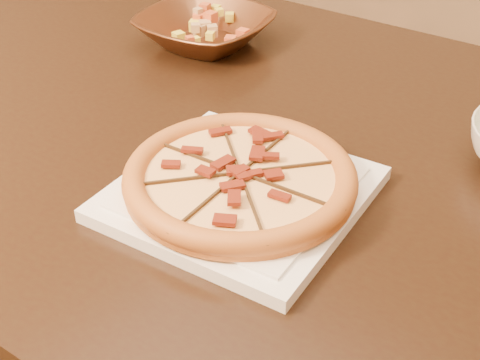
% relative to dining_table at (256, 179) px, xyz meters
% --- Properties ---
extents(dining_table, '(1.56, 1.05, 0.75)m').
position_rel_dining_table_xyz_m(dining_table, '(0.00, 0.00, 0.00)').
color(dining_table, black).
rests_on(dining_table, floor).
extents(plate, '(0.31, 0.31, 0.02)m').
position_rel_dining_table_xyz_m(plate, '(0.09, -0.16, 0.10)').
color(plate, white).
rests_on(plate, dining_table).
extents(pizza, '(0.29, 0.29, 0.03)m').
position_rel_dining_table_xyz_m(pizza, '(0.09, -0.16, 0.13)').
color(pizza, '#C86C2F').
rests_on(pizza, plate).
extents(bronze_bowl, '(0.25, 0.25, 0.06)m').
position_rel_dining_table_xyz_m(bronze_bowl, '(-0.26, 0.19, 0.12)').
color(bronze_bowl, brown).
rests_on(bronze_bowl, dining_table).
extents(mixed_dish, '(0.12, 0.11, 0.03)m').
position_rel_dining_table_xyz_m(mixed_dish, '(-0.26, 0.19, 0.16)').
color(mixed_dish, tan).
rests_on(mixed_dish, bronze_bowl).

